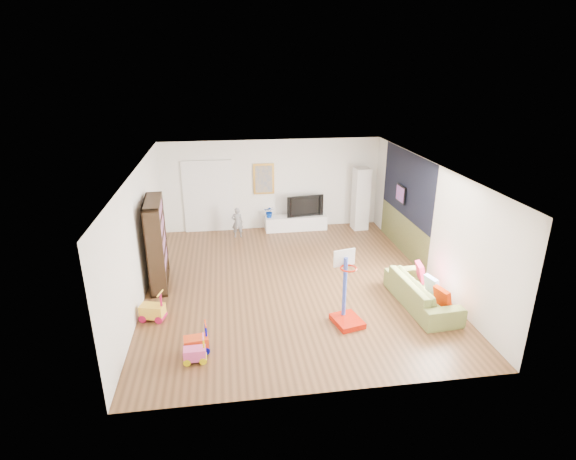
{
  "coord_description": "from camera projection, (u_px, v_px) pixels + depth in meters",
  "views": [
    {
      "loc": [
        -1.39,
        -9.23,
        4.81
      ],
      "look_at": [
        0.0,
        0.4,
        1.15
      ],
      "focal_mm": 28.0,
      "sensor_mm": 36.0,
      "label": 1
    }
  ],
  "objects": [
    {
      "name": "child",
      "position": [
        237.0,
        222.0,
        12.97
      ],
      "size": [
        0.34,
        0.23,
        0.9
      ],
      "primitive_type": "imported",
      "rotation": [
        0.0,
        0.0,
        3.09
      ],
      "color": "slate",
      "rests_on": "ground"
    },
    {
      "name": "ride_on_yellow",
      "position": [
        152.0,
        306.0,
        8.81
      ],
      "size": [
        0.52,
        0.4,
        0.62
      ],
      "primitive_type": "cube",
      "rotation": [
        0.0,
        0.0,
        -0.27
      ],
      "color": "yellow",
      "rests_on": "ground"
    },
    {
      "name": "ride_on_orange",
      "position": [
        196.0,
        338.0,
        7.82
      ],
      "size": [
        0.45,
        0.31,
        0.57
      ],
      "primitive_type": "cube",
      "rotation": [
        0.0,
        0.0,
        0.12
      ],
      "color": "#E74317",
      "rests_on": "ground"
    },
    {
      "name": "vase_plant",
      "position": [
        270.0,
        212.0,
        13.39
      ],
      "size": [
        0.37,
        0.34,
        0.35
      ],
      "primitive_type": "imported",
      "rotation": [
        0.0,
        0.0,
        -0.24
      ],
      "color": "#042D99",
      "rests_on": "media_console"
    },
    {
      "name": "pillow_right",
      "position": [
        421.0,
        272.0,
        9.86
      ],
      "size": [
        0.17,
        0.42,
        0.41
      ],
      "primitive_type": "cube",
      "rotation": [
        0.0,
        0.0,
        -0.16
      ],
      "color": "#B81C46",
      "rests_on": "sofa"
    },
    {
      "name": "wall_left",
      "position": [
        139.0,
        235.0,
        9.52
      ],
      "size": [
        0.0,
        7.5,
        2.7
      ],
      "primitive_type": "cube",
      "color": "white",
      "rests_on": "ground"
    },
    {
      "name": "wall_back",
      "position": [
        272.0,
        185.0,
        13.43
      ],
      "size": [
        6.5,
        0.0,
        2.7
      ],
      "primitive_type": "cube",
      "color": "silver",
      "rests_on": "ground"
    },
    {
      "name": "basketball_hoop",
      "position": [
        349.0,
        290.0,
        8.52
      ],
      "size": [
        0.64,
        0.73,
        1.49
      ],
      "primitive_type": "cube",
      "rotation": [
        0.0,
        0.0,
        0.24
      ],
      "color": "#B41605",
      "rests_on": "ground"
    },
    {
      "name": "floor",
      "position": [
        290.0,
        282.0,
        10.43
      ],
      "size": [
        6.5,
        7.5,
        0.0
      ],
      "primitive_type": "cube",
      "color": "brown",
      "rests_on": "ground"
    },
    {
      "name": "bookshelf",
      "position": [
        157.0,
        243.0,
        10.02
      ],
      "size": [
        0.45,
        1.4,
        2.01
      ],
      "primitive_type": "cube",
      "rotation": [
        0.0,
        0.0,
        0.07
      ],
      "color": "#322214",
      "rests_on": "ground"
    },
    {
      "name": "ceiling",
      "position": [
        291.0,
        168.0,
        9.48
      ],
      "size": [
        6.5,
        7.5,
        0.0
      ],
      "primitive_type": "cube",
      "color": "white",
      "rests_on": "ground"
    },
    {
      "name": "tall_cabinet",
      "position": [
        361.0,
        199.0,
        13.49
      ],
      "size": [
        0.47,
        0.47,
        1.88
      ],
      "primitive_type": "cube",
      "rotation": [
        0.0,
        0.0,
        0.06
      ],
      "color": "silver",
      "rests_on": "ground"
    },
    {
      "name": "artwork_right",
      "position": [
        401.0,
        194.0,
        11.79
      ],
      "size": [
        0.04,
        0.56,
        0.46
      ],
      "primitive_type": "cube",
      "color": "#7F3F8C",
      "rests_on": "wall_right"
    },
    {
      "name": "olive_wainscot",
      "position": [
        402.0,
        234.0,
        11.98
      ],
      "size": [
        0.01,
        3.2,
        1.0
      ],
      "primitive_type": "cube",
      "color": "brown",
      "rests_on": "wall_right"
    },
    {
      "name": "painting_back",
      "position": [
        264.0,
        179.0,
        13.29
      ],
      "size": [
        0.62,
        0.06,
        0.92
      ],
      "primitive_type": "cube",
      "color": "gold",
      "rests_on": "wall_back"
    },
    {
      "name": "wall_front",
      "position": [
        329.0,
        317.0,
        6.48
      ],
      "size": [
        6.5,
        0.0,
        2.7
      ],
      "primitive_type": "cube",
      "color": "silver",
      "rests_on": "ground"
    },
    {
      "name": "media_console",
      "position": [
        296.0,
        223.0,
        13.64
      ],
      "size": [
        1.87,
        0.49,
        0.43
      ],
      "primitive_type": "cube",
      "rotation": [
        0.0,
        0.0,
        0.02
      ],
      "color": "white",
      "rests_on": "ground"
    },
    {
      "name": "pillow_center",
      "position": [
        432.0,
        285.0,
        9.3
      ],
      "size": [
        0.18,
        0.38,
        0.37
      ],
      "primitive_type": "cube",
      "rotation": [
        0.0,
        0.0,
        0.25
      ],
      "color": "white",
      "rests_on": "sofa"
    },
    {
      "name": "doorway",
      "position": [
        208.0,
        197.0,
        13.24
      ],
      "size": [
        1.45,
        0.06,
        2.1
      ],
      "primitive_type": "cube",
      "color": "white",
      "rests_on": "ground"
    },
    {
      "name": "wall_right",
      "position": [
        429.0,
        221.0,
        10.39
      ],
      "size": [
        0.0,
        7.5,
        2.7
      ],
      "primitive_type": "cube",
      "color": "white",
      "rests_on": "ground"
    },
    {
      "name": "pillow_left",
      "position": [
        442.0,
        297.0,
        8.8
      ],
      "size": [
        0.2,
        0.4,
        0.39
      ],
      "primitive_type": "cube",
      "rotation": [
        0.0,
        0.0,
        0.27
      ],
      "color": "#AA2300",
      "rests_on": "sofa"
    },
    {
      "name": "sofa",
      "position": [
        422.0,
        292.0,
        9.35
      ],
      "size": [
        0.95,
        2.11,
        0.6
      ],
      "primitive_type": "imported",
      "rotation": [
        0.0,
        0.0,
        1.64
      ],
      "color": "olive",
      "rests_on": "ground"
    },
    {
      "name": "navy_accent",
      "position": [
        407.0,
        185.0,
        11.51
      ],
      "size": [
        0.01,
        3.2,
        1.7
      ],
      "primitive_type": "cube",
      "color": "black",
      "rests_on": "wall_right"
    },
    {
      "name": "tv",
      "position": [
        304.0,
        205.0,
        13.52
      ],
      "size": [
        1.13,
        0.3,
        0.65
      ],
      "primitive_type": "imported",
      "rotation": [
        0.0,
        0.0,
        0.14
      ],
      "color": "black",
      "rests_on": "media_console"
    },
    {
      "name": "ride_on_pink",
      "position": [
        194.0,
        349.0,
        7.59
      ],
      "size": [
        0.38,
        0.24,
        0.5
      ],
      "primitive_type": "cube",
      "rotation": [
        0.0,
        0.0,
        0.02
      ],
      "color": "#E74E9C",
      "rests_on": "ground"
    }
  ]
}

